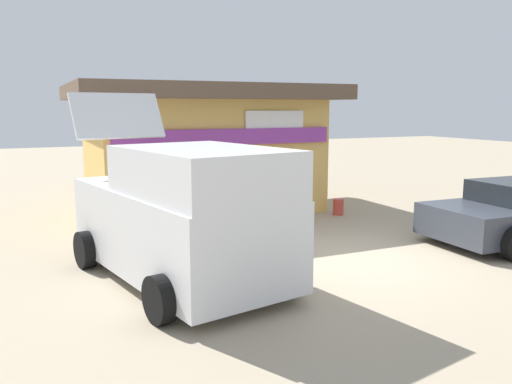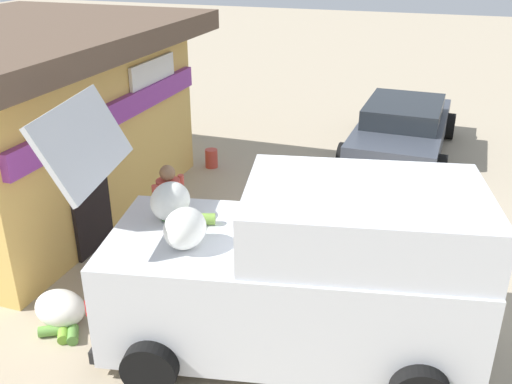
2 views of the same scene
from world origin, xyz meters
The scene contains 7 objects.
ground_plane centered at (0.00, 0.00, 0.00)m, with size 60.00×60.00×0.00m, color tan.
storefront_bar centered at (-0.75, 5.49, 1.67)m, with size 6.47×4.83×3.18m.
delivery_van centered at (-2.96, -0.02, 1.03)m, with size 2.81×4.82×2.90m.
vendor_standing centered at (-1.85, 2.21, 0.94)m, with size 0.54×0.44×1.62m.
customer_bending centered at (-2.89, 2.17, 0.86)m, with size 0.68×0.85×1.35m.
unloaded_banana_pile centered at (-3.55, 2.95, 0.21)m, with size 0.72×0.83×0.45m.
paint_bucket centered at (2.01, 3.18, 0.20)m, with size 0.26×0.26×0.39m, color #BF3F33.
Camera 1 is at (-5.24, -7.48, 2.63)m, focal length 36.75 mm.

